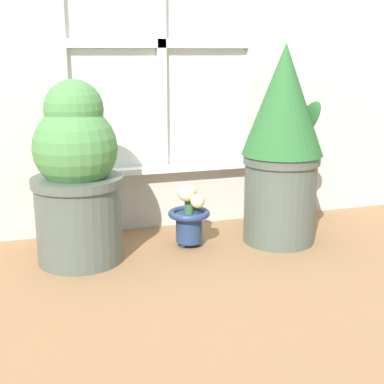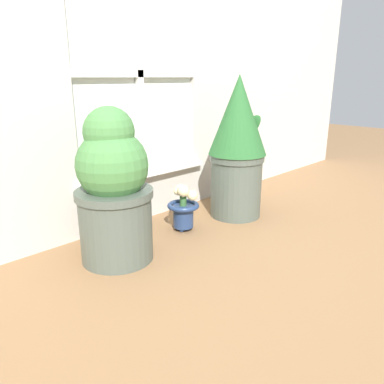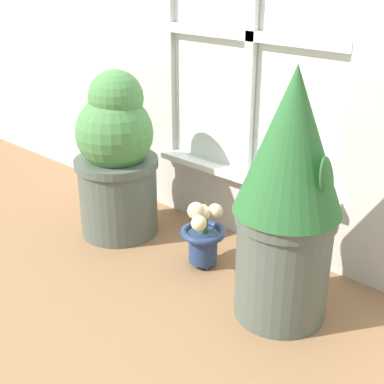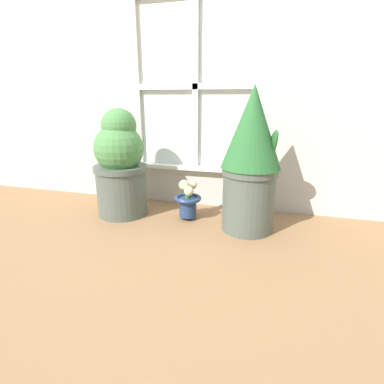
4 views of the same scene
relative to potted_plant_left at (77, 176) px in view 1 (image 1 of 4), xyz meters
name	(u,v)px [view 1 (image 1 of 4)]	position (x,y,z in m)	size (l,w,h in m)	color
ground_plane	(197,265)	(0.39, -0.18, -0.32)	(10.00, 10.00, 0.00)	olive
potted_plant_left	(77,176)	(0.00, 0.00, 0.00)	(0.33, 0.33, 0.66)	#4C564C
potted_plant_right	(282,141)	(0.79, -0.03, 0.09)	(0.32, 0.32, 0.78)	#4C564C
flower_vase	(189,215)	(0.42, 0.02, -0.19)	(0.16, 0.16, 0.25)	navy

